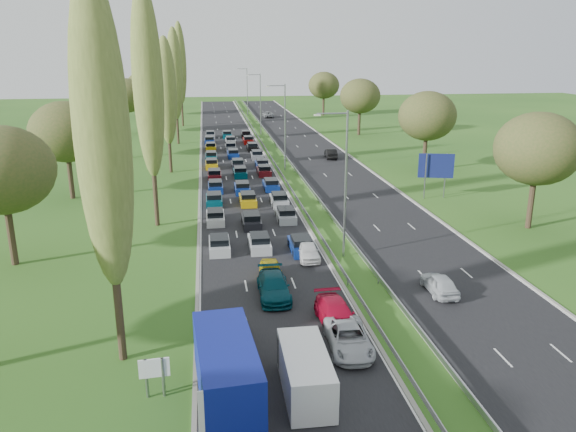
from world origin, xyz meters
TOP-DOWN VIEW (x-y plane):
  - ground at (4.50, 80.00)m, footprint 260.00×260.00m
  - near_carriageway at (-2.25, 82.50)m, footprint 10.50×215.00m
  - far_carriageway at (11.25, 82.50)m, footprint 10.50×215.00m
  - central_reservation at (4.50, 82.50)m, footprint 2.36×215.00m
  - lamp_columns at (4.50, 78.00)m, footprint 0.18×140.18m
  - poplar_row at (-11.50, 68.17)m, footprint 2.80×127.80m
  - woodland_left at (-22.00, 62.63)m, footprint 8.00×166.00m
  - woodland_right at (24.00, 66.67)m, footprint 8.00×153.00m
  - traffic_queue_fill at (-2.26, 77.73)m, footprint 9.04×69.88m
  - near_car_2 at (-5.69, 29.19)m, footprint 2.64×5.20m
  - near_car_7 at (-2.22, 35.87)m, footprint 2.18×5.23m
  - near_car_8 at (-2.09, 38.84)m, footprint 1.79×4.06m
  - near_car_10 at (1.16, 28.16)m, footprint 2.57×5.13m
  - near_car_11 at (1.12, 31.14)m, footprint 2.21×5.13m
  - near_car_12 at (1.46, 42.84)m, footprint 1.80×4.19m
  - far_car_0 at (9.42, 34.80)m, footprint 1.78×4.21m
  - far_car_1 at (12.92, 85.98)m, footprint 1.98×4.69m
  - far_car_2 at (9.25, 142.73)m, footprint 2.57×5.47m
  - blue_lorry at (-5.93, 23.92)m, footprint 2.54×9.15m
  - white_van_rear at (-2.03, 24.53)m, footprint 2.19×5.59m
  - info_sign at (-9.40, 25.09)m, footprint 1.50×0.21m
  - direction_sign at (19.40, 60.08)m, footprint 3.90×1.08m

SIDE VIEW (x-z plane):
  - ground at x=4.50m, z-range 0.00..0.00m
  - near_carriageway at x=-2.25m, z-range -0.02..0.02m
  - far_carriageway at x=11.25m, z-range -0.02..0.02m
  - traffic_queue_fill at x=-2.26m, z-range 0.04..0.84m
  - central_reservation at x=4.50m, z-range 0.39..0.71m
  - near_car_8 at x=-2.09m, z-range 0.02..1.38m
  - near_car_10 at x=1.16m, z-range 0.02..1.41m
  - near_car_12 at x=1.46m, z-range 0.02..1.43m
  - near_car_2 at x=-5.69m, z-range 0.02..1.43m
  - far_car_0 at x=9.42m, z-range 0.02..1.44m
  - near_car_11 at x=1.12m, z-range 0.02..1.49m
  - far_car_1 at x=12.92m, z-range 0.02..1.52m
  - near_car_7 at x=-2.22m, z-range 0.02..1.53m
  - far_car_2 at x=9.25m, z-range 0.02..1.53m
  - white_van_rear at x=-2.03m, z-range 0.03..2.28m
  - info_sign at x=-9.40m, z-range 0.32..2.42m
  - blue_lorry at x=-5.93m, z-range 0.07..3.94m
  - direction_sign at x=19.40m, z-range 0.97..6.17m
  - lamp_columns at x=4.50m, z-range 0.00..12.00m
  - woodland_right at x=24.00m, z-range 2.13..13.23m
  - woodland_left at x=-22.00m, z-range 2.13..13.23m
  - poplar_row at x=-11.50m, z-range 1.17..23.61m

